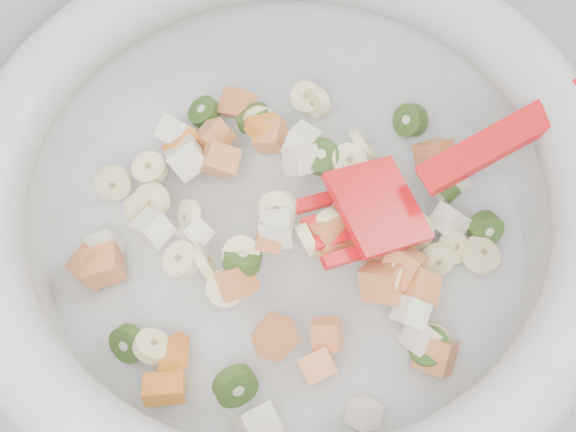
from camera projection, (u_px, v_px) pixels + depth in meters
mixing_bowl at (289, 205)px, 0.52m from camera, size 0.48×0.42×0.13m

